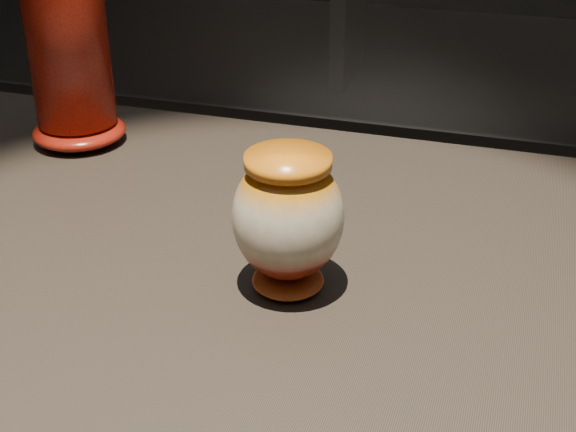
# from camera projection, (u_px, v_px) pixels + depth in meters

# --- Properties ---
(main_vase) EXTENTS (0.14, 0.14, 0.16)m
(main_vase) POSITION_uv_depth(u_px,v_px,m) (288.00, 218.00, 0.84)
(main_vase) COLOR maroon
(main_vase) RESTS_ON display_plinth
(tall_vase) EXTENTS (0.16, 0.16, 0.45)m
(tall_vase) POSITION_uv_depth(u_px,v_px,m) (62.00, 1.00, 1.15)
(tall_vase) COLOR #AA260B
(tall_vase) RESTS_ON display_plinth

